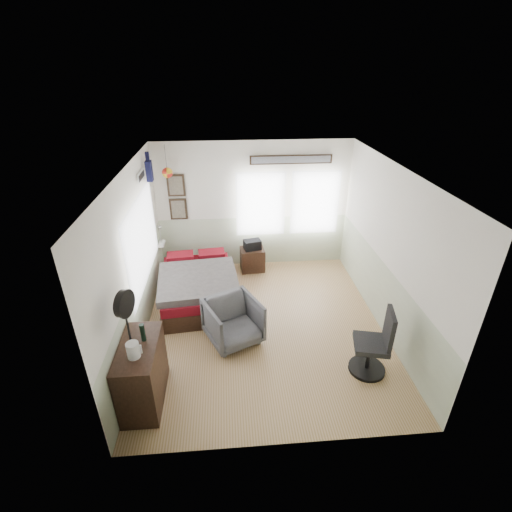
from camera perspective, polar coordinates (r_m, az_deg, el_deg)
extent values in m
cube|color=olive|center=(6.52, 1.19, -10.64)|extent=(4.00, 4.50, 0.01)
cube|color=silver|center=(7.82, -0.40, 7.65)|extent=(4.00, 0.02, 2.70)
cube|color=silver|center=(3.94, 4.84, -15.47)|extent=(4.00, 0.02, 2.70)
cube|color=silver|center=(5.92, -18.30, -0.80)|extent=(0.02, 4.50, 2.70)
cube|color=silver|center=(6.29, 19.76, 0.66)|extent=(0.02, 4.50, 2.70)
cube|color=white|center=(5.28, 1.48, 13.01)|extent=(4.00, 4.50, 0.02)
cube|color=#AEB99B|center=(8.13, -0.38, 2.33)|extent=(4.00, 0.01, 1.10)
cube|color=#AEB99B|center=(6.33, -17.16, -7.18)|extent=(0.01, 4.50, 1.10)
cube|color=#AEB99B|center=(6.67, 18.61, -5.47)|extent=(0.01, 4.50, 1.10)
cube|color=silver|center=(6.35, -17.10, 2.37)|extent=(0.03, 2.20, 1.35)
cube|color=silver|center=(7.78, 0.73, 7.93)|extent=(0.95, 0.03, 1.30)
cube|color=silver|center=(7.97, 9.07, 8.06)|extent=(0.95, 0.03, 1.30)
cube|color=black|center=(7.83, -11.85, 7.08)|extent=(0.35, 0.03, 0.45)
cube|color=black|center=(7.68, -12.21, 10.56)|extent=(0.35, 0.03, 0.45)
cube|color=#7F7259|center=(7.82, -11.86, 7.03)|extent=(0.27, 0.01, 0.37)
cube|color=#7F7259|center=(7.66, -12.23, 10.52)|extent=(0.27, 0.01, 0.37)
cube|color=black|center=(7.60, 5.43, 14.57)|extent=(1.65, 0.03, 0.18)
cube|color=gray|center=(7.59, 5.45, 14.54)|extent=(1.58, 0.01, 0.13)
cube|color=white|center=(6.60, -17.29, 11.69)|extent=(0.02, 0.48, 0.14)
sphere|color=red|center=(7.35, -13.48, 12.35)|extent=(0.20, 0.20, 0.20)
cube|color=black|center=(7.15, -8.75, -5.54)|extent=(1.51, 2.03, 0.31)
cube|color=maroon|center=(7.03, -8.89, -3.91)|extent=(1.47, 1.99, 0.17)
cube|color=#645B56|center=(6.77, -9.08, -3.75)|extent=(1.52, 1.49, 0.13)
cube|color=maroon|center=(7.64, -11.02, -0.01)|extent=(0.55, 0.37, 0.13)
cube|color=maroon|center=(7.60, -6.29, 0.18)|extent=(0.55, 0.37, 0.13)
cube|color=black|center=(5.27, -17.11, -16.83)|extent=(0.48, 1.00, 0.90)
imported|color=#5E5E64|center=(6.01, -3.54, -9.99)|extent=(1.05, 1.06, 0.74)
cube|color=black|center=(8.00, -0.56, -0.51)|extent=(0.53, 0.44, 0.50)
cylinder|color=black|center=(5.95, 16.63, -16.23)|extent=(0.53, 0.53, 0.05)
cylinder|color=black|center=(5.79, 16.94, -14.59)|extent=(0.06, 0.06, 0.41)
cube|color=#2A2A2A|center=(5.64, 17.27, -12.82)|extent=(0.56, 0.56, 0.08)
cube|color=#2A2A2A|center=(5.50, 19.84, -10.44)|extent=(0.16, 0.43, 0.53)
cylinder|color=silver|center=(4.77, -18.38, -13.58)|extent=(0.15, 0.15, 0.20)
cube|color=silver|center=(4.75, -17.30, -13.51)|extent=(0.02, 0.02, 0.12)
cylinder|color=black|center=(4.96, -17.04, -11.18)|extent=(0.06, 0.06, 0.25)
cylinder|color=black|center=(4.75, -19.07, -10.40)|extent=(0.03, 0.03, 0.66)
cylinder|color=black|center=(4.55, -19.75, -6.92)|extent=(0.15, 0.33, 0.33)
cylinder|color=black|center=(4.54, -19.22, -6.91)|extent=(0.12, 0.34, 0.35)
cube|color=black|center=(7.84, -0.57, 1.75)|extent=(0.39, 0.30, 0.21)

